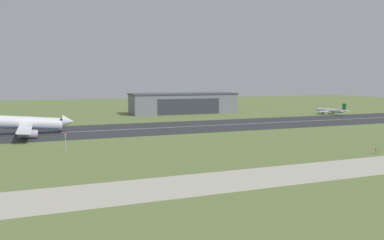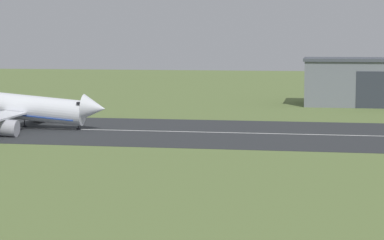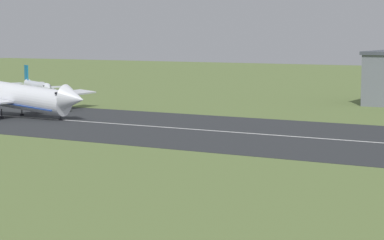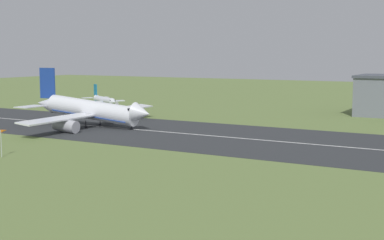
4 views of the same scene
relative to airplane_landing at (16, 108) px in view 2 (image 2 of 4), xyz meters
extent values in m
cube|color=#2B2D30|center=(78.24, 1.06, -4.82)|extent=(504.89, 48.56, 0.06)
cube|color=silver|center=(78.24, 1.06, -4.78)|extent=(454.40, 0.70, 0.01)
cylinder|color=silver|center=(0.40, 0.01, 0.22)|extent=(31.18, 6.32, 8.24)
cone|color=silver|center=(18.30, 0.38, 0.22)|extent=(5.69, 5.79, 6.09)
cube|color=black|center=(15.49, 0.32, 1.36)|extent=(1.23, 4.85, 0.53)
cube|color=navy|center=(0.40, 0.01, -1.34)|extent=(27.65, 5.97, 2.53)
cylinder|color=#A8A8B2|center=(2.33, -13.80, -2.78)|extent=(7.72, 3.68, 4.13)
cube|color=silver|center=(0.68, 15.96, -0.77)|extent=(5.68, 26.31, 0.83)
cylinder|color=#A8A8B2|center=(1.75, 13.89, -2.78)|extent=(7.72, 3.68, 4.13)
cylinder|color=black|center=(14.55, 0.30, -3.73)|extent=(0.24, 0.24, 2.23)
cylinder|color=black|center=(14.55, 0.30, -4.63)|extent=(0.84, 0.84, 0.44)
cylinder|color=black|center=(0.59, -3.39, -3.73)|extent=(0.24, 0.24, 2.23)
cylinder|color=black|center=(0.59, -3.39, -4.63)|extent=(0.84, 0.84, 0.44)
cylinder|color=black|center=(0.45, 3.42, -3.73)|extent=(0.24, 0.24, 2.23)
cylinder|color=black|center=(0.45, 3.42, -4.63)|extent=(0.84, 0.84, 0.44)
camera|label=1|loc=(10.53, -174.82, 18.25)|focal=35.00mm
camera|label=2|loc=(68.96, -159.26, 15.75)|focal=70.00mm
camera|label=3|loc=(120.57, -128.68, 14.38)|focal=70.00mm
camera|label=4|loc=(105.45, -124.87, 16.89)|focal=50.00mm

